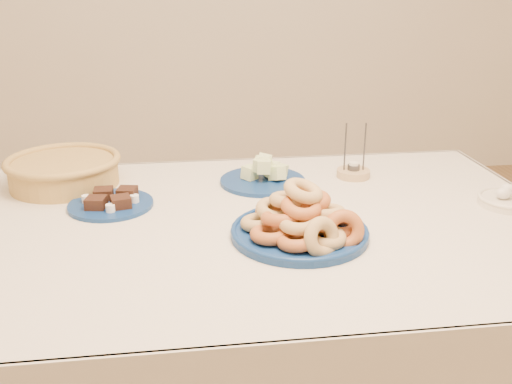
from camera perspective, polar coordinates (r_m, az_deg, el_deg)
dining_table at (r=1.59m, az=-0.24°, el=-6.34°), size 1.71×1.11×0.75m
donut_platter at (r=1.43m, az=4.60°, el=-3.02°), size 0.45×0.45×0.16m
melon_plate at (r=1.81m, az=0.84°, el=1.72°), size 0.34×0.34×0.09m
brownie_plate at (r=1.68m, az=-14.27°, el=-1.00°), size 0.26×0.26×0.04m
wicker_basket at (r=1.88m, az=-18.66°, el=2.10°), size 0.45×0.45×0.09m
candle_holder at (r=1.89m, az=9.70°, el=1.99°), size 0.12×0.12×0.18m
egg_bowl at (r=1.79m, az=23.93°, el=-0.65°), size 0.19×0.19×0.06m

